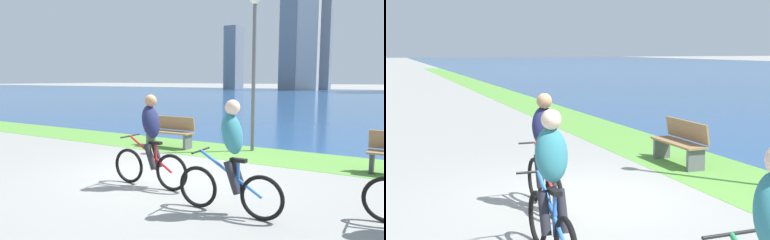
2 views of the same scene
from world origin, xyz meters
TOP-DOWN VIEW (x-y plane):
  - ground_plane at (0.00, 0.00)m, footprint 300.00×300.00m
  - grass_strip_bayside at (0.00, 3.00)m, footprint 120.00×2.04m
  - bay_water_surface at (0.00, 37.54)m, footprint 300.00×67.05m
  - cyclist_lead at (0.24, -0.72)m, footprint 1.65×0.52m
  - cyclist_trailing at (2.07, -1.21)m, footprint 1.69×0.52m
  - bench_far_along_path at (-1.73, 2.75)m, footprint 1.50×0.47m
  - lamppost_tall at (0.57, 3.46)m, footprint 0.28×0.28m

SIDE VIEW (x-z plane):
  - ground_plane at x=0.00m, z-range 0.00..0.00m
  - bay_water_surface at x=0.00m, z-range 0.00..0.00m
  - grass_strip_bayside at x=0.00m, z-range 0.00..0.01m
  - bench_far_along_path at x=-1.73m, z-range 0.00..0.90m
  - cyclist_trailing at x=2.07m, z-range -0.01..1.69m
  - cyclist_lead at x=0.24m, z-range -0.01..1.70m
  - lamppost_tall at x=0.57m, z-range 0.62..4.87m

